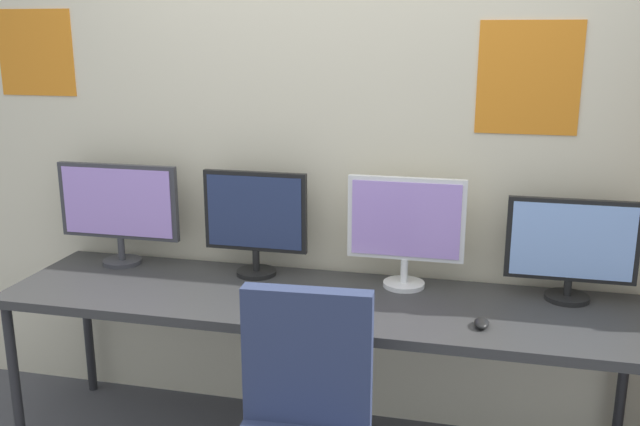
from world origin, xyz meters
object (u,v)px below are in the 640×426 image
Objects in this scene: monitor_far_right at (571,246)px; mouse_right_side at (482,323)px; mouse_left_side at (363,318)px; keyboard_main at (303,316)px; monitor_center_right at (406,226)px; monitor_center_left at (255,218)px; monitor_far_left at (119,207)px; desk at (317,307)px.

monitor_far_right is 0.54m from mouse_right_side.
keyboard_main is at bearing -175.85° from mouse_left_side.
monitor_center_right is at bearing 76.14° from mouse_left_side.
mouse_left_side is (0.57, -0.43, -0.25)m from monitor_center_left.
monitor_center_right is 1.43× the size of keyboard_main.
monitor_center_left is at bearing 143.16° from mouse_left_side.
monitor_far_left is at bearing 167.70° from mouse_right_side.
monitor_far_left is at bearing 156.33° from keyboard_main.
keyboard_main is at bearing -23.67° from monitor_far_left.
mouse_left_side is 0.44m from mouse_right_side.
mouse_left_side is at bearing -42.65° from desk.
mouse_right_side is (1.68, -0.37, -0.26)m from monitor_far_left.
monitor_center_left is at bearing -180.00° from monitor_far_right.
desk is 0.50m from monitor_center_left.
monitor_center_right is 0.56m from mouse_right_side.
desk is 5.14× the size of monitor_far_right.
monitor_center_right is at bearing -0.00° from monitor_far_left.
desk is 5.33× the size of monitor_center_right.
monitor_center_left is 1.10m from mouse_right_side.
keyboard_main is (-0.34, -0.44, -0.26)m from monitor_center_right.
mouse_left_side is (0.23, -0.21, 0.06)m from desk.
keyboard_main is at bearing -90.00° from desk.
monitor_far_right is at bearing 47.17° from mouse_right_side.
monitor_far_left reaches higher than mouse_left_side.
monitor_far_left reaches higher than monitor_center_left.
mouse_left_side is at bearing 4.15° from keyboard_main.
mouse_right_side reaches higher than desk.
desk is at bearing -168.12° from monitor_far_right.
monitor_center_left is at bearing -0.00° from monitor_far_left.
monitor_far_left is at bearing 168.12° from desk.
monitor_far_right is at bearing 11.88° from desk.
monitor_far_left is at bearing 180.00° from monitor_center_left.
desk is 1.07m from monitor_far_right.
keyboard_main is 0.23m from mouse_left_side.
desk is at bearing 90.00° from keyboard_main.
monitor_far_left reaches higher than desk.
monitor_far_right is at bearing 0.00° from monitor_center_left.
mouse_right_side is at bearing -12.93° from desk.
mouse_left_side is at bearing -18.93° from monitor_far_left.
mouse_right_side is at bearing 6.49° from keyboard_main.
monitor_far_right reaches higher than desk.
desk is 5.58× the size of monitor_center_left.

